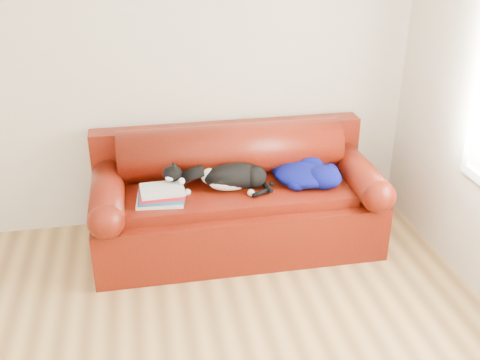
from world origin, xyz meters
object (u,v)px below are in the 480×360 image
(sofa_base, at_px, (236,216))
(blanket, at_px, (305,173))
(cat, at_px, (234,177))
(book_stack, at_px, (161,195))

(sofa_base, height_order, blanket, blanket)
(cat, distance_m, blanket, 0.55)
(book_stack, xyz_separation_m, cat, (0.53, 0.10, 0.04))
(sofa_base, xyz_separation_m, book_stack, (-0.56, -0.14, 0.31))
(sofa_base, xyz_separation_m, blanket, (0.52, -0.03, 0.33))
(cat, bearing_deg, sofa_base, 72.53)
(blanket, bearing_deg, sofa_base, 176.17)
(cat, bearing_deg, blanket, 17.61)
(sofa_base, xyz_separation_m, cat, (-0.03, -0.04, 0.35))
(sofa_base, bearing_deg, cat, -124.28)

